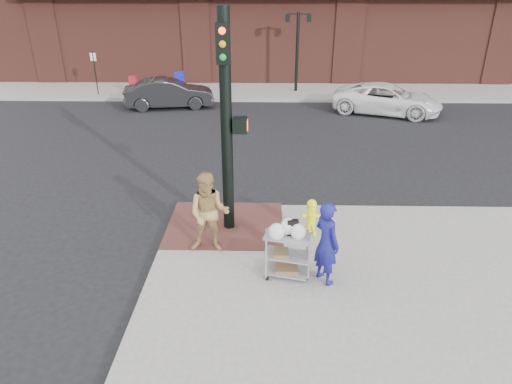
{
  "coord_description": "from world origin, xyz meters",
  "views": [
    {
      "loc": [
        0.35,
        -8.9,
        5.58
      ],
      "look_at": [
        0.16,
        0.43,
        1.25
      ],
      "focal_mm": 32.0,
      "sensor_mm": 36.0,
      "label": 1
    }
  ],
  "objects_px": {
    "pedestrian_tan": "(209,213)",
    "woman_blue": "(327,243)",
    "utility_cart": "(287,251)",
    "lamp_post": "(297,43)",
    "sedan_dark": "(169,93)",
    "traffic_signal_pole": "(227,120)",
    "fire_hydrant": "(311,216)",
    "minivan_white": "(387,99)"
  },
  "relations": [
    {
      "from": "traffic_signal_pole",
      "to": "fire_hydrant",
      "type": "xyz_separation_m",
      "value": [
        1.92,
        -0.27,
        -2.23
      ]
    },
    {
      "from": "minivan_white",
      "to": "fire_hydrant",
      "type": "height_order",
      "value": "minivan_white"
    },
    {
      "from": "pedestrian_tan",
      "to": "utility_cart",
      "type": "distance_m",
      "value": 1.91
    },
    {
      "from": "lamp_post",
      "to": "pedestrian_tan",
      "type": "bearing_deg",
      "value": -99.86
    },
    {
      "from": "lamp_post",
      "to": "sedan_dark",
      "type": "distance_m",
      "value": 7.3
    },
    {
      "from": "utility_cart",
      "to": "fire_hydrant",
      "type": "distance_m",
      "value": 1.81
    },
    {
      "from": "pedestrian_tan",
      "to": "minivan_white",
      "type": "relative_size",
      "value": 0.38
    },
    {
      "from": "woman_blue",
      "to": "utility_cart",
      "type": "distance_m",
      "value": 0.81
    },
    {
      "from": "utility_cart",
      "to": "fire_hydrant",
      "type": "relative_size",
      "value": 1.4
    },
    {
      "from": "minivan_white",
      "to": "utility_cart",
      "type": "distance_m",
      "value": 14.08
    },
    {
      "from": "lamp_post",
      "to": "fire_hydrant",
      "type": "distance_m",
      "value": 15.64
    },
    {
      "from": "sedan_dark",
      "to": "minivan_white",
      "type": "xyz_separation_m",
      "value": [
        10.18,
        -0.85,
        -0.02
      ]
    },
    {
      "from": "traffic_signal_pole",
      "to": "minivan_white",
      "type": "xyz_separation_m",
      "value": [
        6.4,
        11.16,
        -2.16
      ]
    },
    {
      "from": "woman_blue",
      "to": "fire_hydrant",
      "type": "bearing_deg",
      "value": -29.52
    },
    {
      "from": "sedan_dark",
      "to": "fire_hydrant",
      "type": "bearing_deg",
      "value": -165.07
    },
    {
      "from": "utility_cart",
      "to": "minivan_white",
      "type": "bearing_deg",
      "value": 68.71
    },
    {
      "from": "traffic_signal_pole",
      "to": "woman_blue",
      "type": "relative_size",
      "value": 2.91
    },
    {
      "from": "traffic_signal_pole",
      "to": "fire_hydrant",
      "type": "relative_size",
      "value": 5.64
    },
    {
      "from": "utility_cart",
      "to": "fire_hydrant",
      "type": "xyz_separation_m",
      "value": [
        0.63,
        1.69,
        -0.11
      ]
    },
    {
      "from": "minivan_white",
      "to": "fire_hydrant",
      "type": "bearing_deg",
      "value": 179.2
    },
    {
      "from": "fire_hydrant",
      "to": "lamp_post",
      "type": "bearing_deg",
      "value": 87.94
    },
    {
      "from": "sedan_dark",
      "to": "utility_cart",
      "type": "bearing_deg",
      "value": -170.03
    },
    {
      "from": "pedestrian_tan",
      "to": "fire_hydrant",
      "type": "distance_m",
      "value": 2.45
    },
    {
      "from": "traffic_signal_pole",
      "to": "fire_hydrant",
      "type": "height_order",
      "value": "traffic_signal_pole"
    },
    {
      "from": "pedestrian_tan",
      "to": "sedan_dark",
      "type": "xyz_separation_m",
      "value": [
        -3.43,
        13.06,
        -0.37
      ]
    },
    {
      "from": "lamp_post",
      "to": "traffic_signal_pole",
      "type": "distance_m",
      "value": 15.43
    },
    {
      "from": "sedan_dark",
      "to": "utility_cart",
      "type": "distance_m",
      "value": 14.86
    },
    {
      "from": "fire_hydrant",
      "to": "woman_blue",
      "type": "bearing_deg",
      "value": -86.58
    },
    {
      "from": "pedestrian_tan",
      "to": "minivan_white",
      "type": "height_order",
      "value": "pedestrian_tan"
    },
    {
      "from": "pedestrian_tan",
      "to": "woman_blue",
      "type": "bearing_deg",
      "value": -20.99
    },
    {
      "from": "lamp_post",
      "to": "traffic_signal_pole",
      "type": "xyz_separation_m",
      "value": [
        -2.48,
        -15.23,
        0.21
      ]
    },
    {
      "from": "woman_blue",
      "to": "fire_hydrant",
      "type": "height_order",
      "value": "woman_blue"
    },
    {
      "from": "traffic_signal_pole",
      "to": "sedan_dark",
      "type": "xyz_separation_m",
      "value": [
        -3.78,
        12.01,
        -2.14
      ]
    },
    {
      "from": "lamp_post",
      "to": "sedan_dark",
      "type": "bearing_deg",
      "value": -152.82
    },
    {
      "from": "sedan_dark",
      "to": "minivan_white",
      "type": "distance_m",
      "value": 10.22
    },
    {
      "from": "pedestrian_tan",
      "to": "utility_cart",
      "type": "height_order",
      "value": "pedestrian_tan"
    },
    {
      "from": "woman_blue",
      "to": "utility_cart",
      "type": "xyz_separation_m",
      "value": [
        -0.74,
        0.15,
        -0.3
      ]
    },
    {
      "from": "pedestrian_tan",
      "to": "fire_hydrant",
      "type": "xyz_separation_m",
      "value": [
        2.27,
        0.78,
        -0.46
      ]
    },
    {
      "from": "traffic_signal_pole",
      "to": "minivan_white",
      "type": "height_order",
      "value": "traffic_signal_pole"
    },
    {
      "from": "traffic_signal_pole",
      "to": "utility_cart",
      "type": "distance_m",
      "value": 3.16
    },
    {
      "from": "woman_blue",
      "to": "fire_hydrant",
      "type": "distance_m",
      "value": 1.89
    },
    {
      "from": "woman_blue",
      "to": "pedestrian_tan",
      "type": "bearing_deg",
      "value": 33.05
    }
  ]
}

